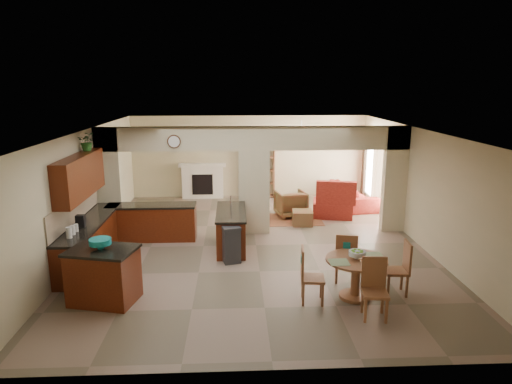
{
  "coord_description": "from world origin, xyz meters",
  "views": [
    {
      "loc": [
        -0.51,
        -10.54,
        3.86
      ],
      "look_at": [
        0.02,
        0.3,
        1.27
      ],
      "focal_mm": 32.0,
      "sensor_mm": 36.0,
      "label": 1
    }
  ],
  "objects_px": {
    "sofa": "(352,194)",
    "armchair": "(291,204)",
    "kitchen_island": "(104,275)",
    "dining_table": "(356,272)"
  },
  "relations": [
    {
      "from": "sofa",
      "to": "armchair",
      "type": "xyz_separation_m",
      "value": [
        -2.15,
        -1.21,
        0.04
      ]
    },
    {
      "from": "kitchen_island",
      "to": "dining_table",
      "type": "xyz_separation_m",
      "value": [
        4.56,
        -0.08,
        0.0
      ]
    },
    {
      "from": "sofa",
      "to": "armchair",
      "type": "bearing_deg",
      "value": 111.79
    },
    {
      "from": "kitchen_island",
      "to": "armchair",
      "type": "xyz_separation_m",
      "value": [
        4.02,
        5.27,
        -0.12
      ]
    },
    {
      "from": "armchair",
      "to": "sofa",
      "type": "bearing_deg",
      "value": -162.42
    },
    {
      "from": "dining_table",
      "to": "sofa",
      "type": "xyz_separation_m",
      "value": [
        1.61,
        6.55,
        -0.16
      ]
    },
    {
      "from": "dining_table",
      "to": "sofa",
      "type": "relative_size",
      "value": 0.47
    },
    {
      "from": "kitchen_island",
      "to": "armchair",
      "type": "relative_size",
      "value": 1.55
    },
    {
      "from": "kitchen_island",
      "to": "sofa",
      "type": "distance_m",
      "value": 8.95
    },
    {
      "from": "armchair",
      "to": "kitchen_island",
      "type": "bearing_deg",
      "value": 40.97
    }
  ]
}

